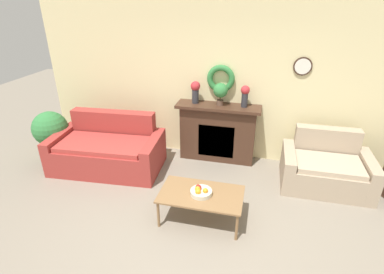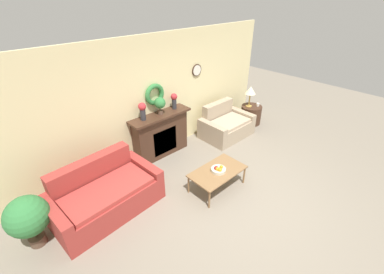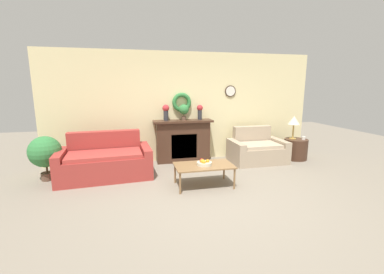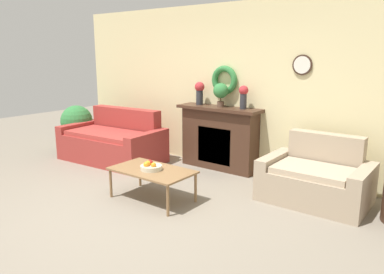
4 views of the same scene
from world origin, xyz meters
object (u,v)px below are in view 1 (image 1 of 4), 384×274
(fireplace, at_px, (218,132))
(potted_plant_on_mantel, at_px, (221,91))
(coffee_table, at_px, (201,196))
(potted_plant_floor_by_couch, at_px, (50,129))
(couch_left, at_px, (108,150))
(vase_on_mantel_left, at_px, (195,90))
(fruit_bowl, at_px, (201,192))
(loveseat_right, at_px, (326,168))
(vase_on_mantel_right, at_px, (245,95))

(fireplace, relative_size, potted_plant_on_mantel, 3.76)
(coffee_table, relative_size, potted_plant_floor_by_couch, 1.21)
(couch_left, bearing_deg, coffee_table, -31.47)
(fireplace, distance_m, potted_plant_on_mantel, 0.77)
(vase_on_mantel_left, xyz_separation_m, potted_plant_on_mantel, (0.44, -0.02, 0.02))
(potted_plant_on_mantel, height_order, potted_plant_floor_by_couch, potted_plant_on_mantel)
(vase_on_mantel_left, relative_size, potted_plant_on_mantel, 0.99)
(coffee_table, relative_size, fruit_bowl, 3.87)
(loveseat_right, height_order, potted_plant_on_mantel, potted_plant_on_mantel)
(fireplace, distance_m, fruit_bowl, 1.73)
(fireplace, xyz_separation_m, couch_left, (-1.80, -0.74, -0.20))
(loveseat_right, bearing_deg, coffee_table, -143.66)
(vase_on_mantel_left, distance_m, potted_plant_on_mantel, 0.44)
(fruit_bowl, xyz_separation_m, potted_plant_on_mantel, (-0.04, 1.71, 0.84))
(couch_left, height_order, vase_on_mantel_left, vase_on_mantel_left)
(couch_left, bearing_deg, vase_on_mantel_right, 14.52)
(vase_on_mantel_right, xyz_separation_m, potted_plant_on_mantel, (-0.41, -0.02, 0.03))
(loveseat_right, height_order, fruit_bowl, loveseat_right)
(coffee_table, bearing_deg, potted_plant_floor_by_couch, 161.09)
(loveseat_right, relative_size, vase_on_mantel_left, 3.44)
(couch_left, bearing_deg, potted_plant_on_mantel, 17.76)
(vase_on_mantel_right, bearing_deg, loveseat_right, -17.92)
(coffee_table, distance_m, vase_on_mantel_right, 1.96)
(vase_on_mantel_left, bearing_deg, coffee_table, -74.37)
(vase_on_mantel_right, bearing_deg, fruit_bowl, -102.05)
(fireplace, bearing_deg, potted_plant_on_mantel, -31.46)
(loveseat_right, bearing_deg, vase_on_mantel_left, 168.81)
(fireplace, relative_size, loveseat_right, 1.10)
(fireplace, bearing_deg, vase_on_mantel_left, 179.23)
(couch_left, relative_size, potted_plant_on_mantel, 4.91)
(couch_left, bearing_deg, fruit_bowl, -32.01)
(fruit_bowl, bearing_deg, vase_on_mantel_left, 105.36)
(coffee_table, distance_m, vase_on_mantel_left, 1.99)
(fireplace, height_order, potted_plant_floor_by_couch, fireplace)
(fireplace, bearing_deg, vase_on_mantel_right, 0.73)
(couch_left, height_order, loveseat_right, couch_left)
(fireplace, xyz_separation_m, vase_on_mantel_left, (-0.41, 0.01, 0.74))
(fireplace, distance_m, couch_left, 1.95)
(fruit_bowl, bearing_deg, potted_plant_floor_by_couch, 160.72)
(potted_plant_floor_by_couch, bearing_deg, vase_on_mantel_left, 15.25)
(couch_left, xyz_separation_m, coffee_table, (1.86, -0.97, 0.06))
(coffee_table, bearing_deg, vase_on_mantel_left, 105.63)
(couch_left, xyz_separation_m, potted_plant_on_mantel, (1.82, 0.72, 0.97))
(fireplace, distance_m, loveseat_right, 1.87)
(couch_left, xyz_separation_m, loveseat_right, (3.60, 0.30, -0.03))
(fireplace, distance_m, potted_plant_floor_by_couch, 3.01)
(couch_left, bearing_deg, fireplace, 18.41)
(vase_on_mantel_right, bearing_deg, potted_plant_floor_by_couch, -168.47)
(loveseat_right, xyz_separation_m, vase_on_mantel_right, (-1.37, 0.44, 0.97))
(fruit_bowl, height_order, vase_on_mantel_left, vase_on_mantel_left)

